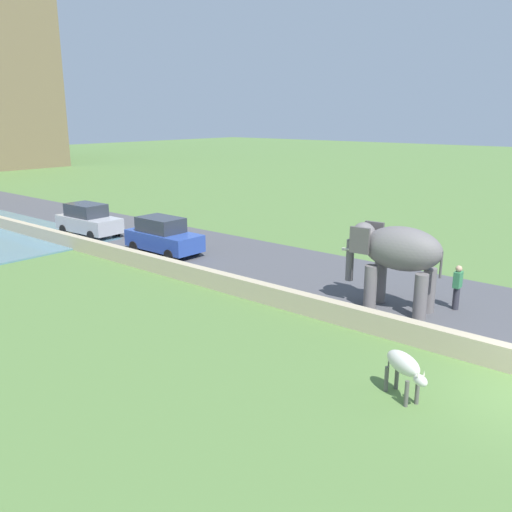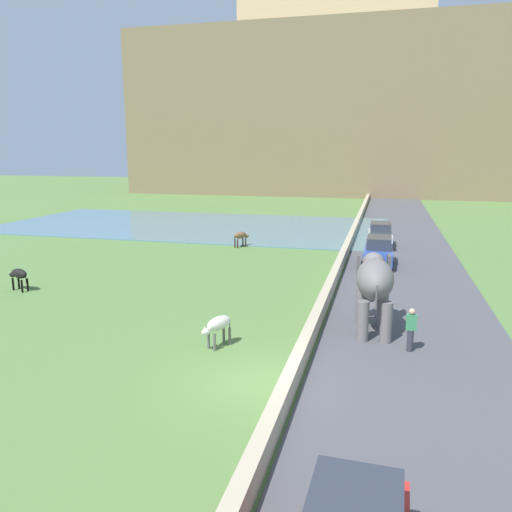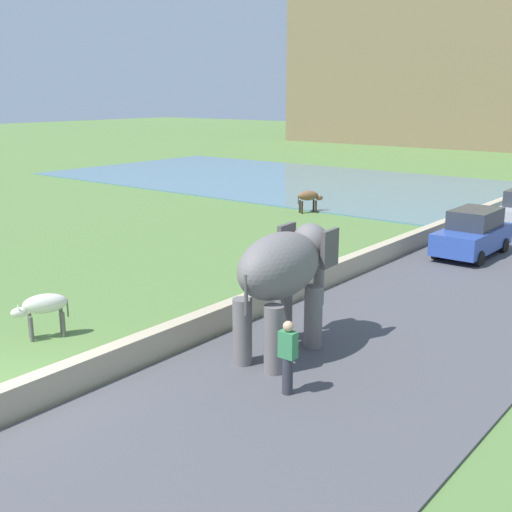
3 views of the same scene
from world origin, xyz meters
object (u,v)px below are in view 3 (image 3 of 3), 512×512
at_px(person_beside_elephant, 288,357).
at_px(cow_white, 43,306).
at_px(car_blue, 473,233).
at_px(cow_brown, 309,197).
at_px(elephant, 285,272).

bearing_deg(person_beside_elephant, cow_white, -169.88).
distance_m(car_blue, cow_white, 15.90).
xyz_separation_m(person_beside_elephant, cow_brown, (-11.29, 17.52, -0.04)).
distance_m(person_beside_elephant, cow_white, 6.82).
distance_m(elephant, cow_brown, 18.71).
relative_size(car_blue, cow_brown, 2.99).
bearing_deg(cow_white, car_blue, 70.19).
bearing_deg(cow_white, cow_brown, 103.73).
relative_size(elephant, car_blue, 0.88).
bearing_deg(person_beside_elephant, elephant, 128.15).
bearing_deg(person_beside_elephant, car_blue, 95.52).
bearing_deg(car_blue, cow_brown, 159.34).
bearing_deg(person_beside_elephant, cow_brown, 122.80).
bearing_deg(cow_brown, cow_white, -76.27).
height_order(elephant, cow_white, elephant).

